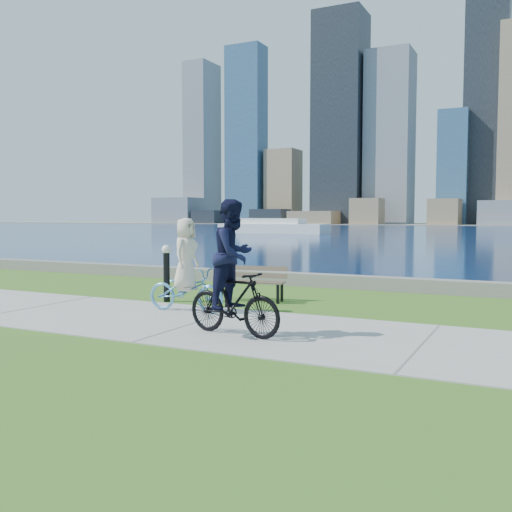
{
  "coord_description": "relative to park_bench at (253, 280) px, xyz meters",
  "views": [
    {
      "loc": [
        5.52,
        -8.62,
        1.94
      ],
      "look_at": [
        0.16,
        2.2,
        1.1
      ],
      "focal_mm": 40.0,
      "sensor_mm": 36.0,
      "label": 1
    }
  ],
  "objects": [
    {
      "name": "ground",
      "position": [
        0.33,
        -2.99,
        -0.49
      ],
      "size": [
        320.0,
        320.0,
        0.0
      ],
      "primitive_type": "plane",
      "color": "#325D18",
      "rests_on": "ground"
    },
    {
      "name": "concrete_path",
      "position": [
        0.33,
        -2.99,
        -0.48
      ],
      "size": [
        80.0,
        3.5,
        0.02
      ],
      "primitive_type": "cube",
      "color": "#979792",
      "rests_on": "ground"
    },
    {
      "name": "seawall",
      "position": [
        0.33,
        3.21,
        -0.31
      ],
      "size": [
        90.0,
        0.5,
        0.35
      ],
      "primitive_type": "cube",
      "color": "slate",
      "rests_on": "ground"
    },
    {
      "name": "bay_water",
      "position": [
        0.33,
        69.01,
        -0.48
      ],
      "size": [
        320.0,
        131.0,
        0.01
      ],
      "primitive_type": "cube",
      "color": "#0C234F",
      "rests_on": "ground"
    },
    {
      "name": "far_shore",
      "position": [
        0.33,
        127.01,
        -0.43
      ],
      "size": [
        320.0,
        30.0,
        0.12
      ],
      "primitive_type": "cube",
      "color": "gray",
      "rests_on": "ground"
    },
    {
      "name": "ferry_near",
      "position": [
        -21.33,
        47.54,
        0.22
      ],
      "size": [
        12.55,
        3.59,
        1.7
      ],
      "color": "white",
      "rests_on": "ground"
    },
    {
      "name": "park_bench",
      "position": [
        0.0,
        0.0,
        0.0
      ],
      "size": [
        1.6,
        0.76,
        0.79
      ],
      "rotation": [
        0.0,
        0.0,
        0.16
      ],
      "color": "black",
      "rests_on": "ground"
    },
    {
      "name": "bollard_lamp",
      "position": [
        -1.7,
        -0.98,
        0.26
      ],
      "size": [
        0.21,
        0.21,
        1.3
      ],
      "color": "black",
      "rests_on": "ground"
    },
    {
      "name": "cyclist_woman",
      "position": [
        -0.51,
        -1.98,
        0.24
      ],
      "size": [
        0.71,
        1.71,
        1.89
      ],
      "rotation": [
        0.0,
        0.0,
        1.65
      ],
      "color": "#559FD0",
      "rests_on": "ground"
    },
    {
      "name": "cyclist_man",
      "position": [
        1.48,
        -3.61,
        0.46
      ],
      "size": [
        0.78,
        1.85,
        2.2
      ],
      "rotation": [
        0.0,
        0.0,
        1.42
      ],
      "color": "black",
      "rests_on": "ground"
    }
  ]
}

